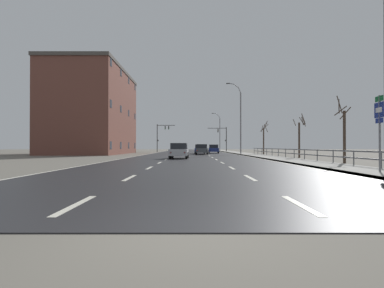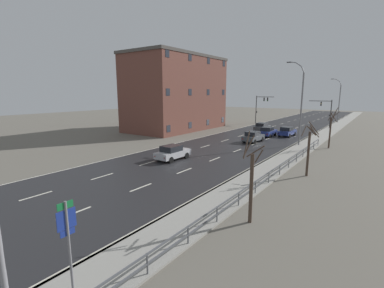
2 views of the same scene
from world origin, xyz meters
The scene contains 19 objects.
ground_plane centered at (0.00, 48.00, -0.06)m, with size 160.00×160.00×0.12m.
road_asphalt_strip centered at (0.00, 60.00, 0.01)m, with size 14.00×120.00×0.03m.
sidewalk_right centered at (8.43, 60.00, 0.06)m, with size 3.00×120.00×0.12m.
guardrail centered at (9.85, 24.54, 0.71)m, with size 0.07×37.18×1.00m.
street_lamp_foreground centered at (7.42, 7.34, 5.16)m, with size 2.69×0.24×10.58m.
street_lamp_midground centered at (7.47, 42.22, 5.44)m, with size 2.34×0.24×11.07m.
street_lamp_distant centered at (7.46, 77.09, 5.05)m, with size 2.32×0.24×10.29m.
highway_sign centered at (8.39, 9.08, 2.25)m, with size 0.09×0.68×3.50m.
traffic_signal_right centered at (7.14, 64.29, 3.68)m, with size 4.31×0.36×5.64m.
traffic_signal_left centered at (-6.95, 64.82, 4.28)m, with size 4.16×0.36×6.33m.
car_far_right centered at (1.55, 41.09, 0.80)m, with size 1.96×4.16×1.57m.
car_distant centered at (1.42, 47.28, 0.80)m, with size 1.86×4.11×1.57m.
car_near_left centered at (-1.62, 52.66, 0.80)m, with size 1.89×4.13×1.57m.
car_near_right centered at (3.93, 49.35, 0.80)m, with size 2.01×4.19×1.57m.
car_far_left centered at (-1.22, 26.23, 0.80)m, with size 1.92×4.14×1.57m.
brick_building centered at (-16.35, 45.98, 6.98)m, with size 10.71×20.37×13.93m.
bare_tree_near centered at (11.22, 17.83, 2.23)m, with size 1.09×0.98×5.01m.
bare_tree_mid centered at (11.77, 28.48, 2.26)m, with size 1.32×1.39×4.77m.
bare_tree_far centered at (11.26, 42.67, 2.41)m, with size 1.25×1.60×5.25m.
Camera 1 is at (0.08, -4.27, 1.24)m, focal length 28.26 mm.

